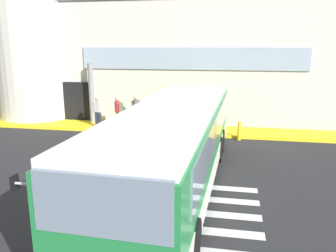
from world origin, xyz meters
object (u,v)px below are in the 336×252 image
entry_support_column (91,93)px  passenger_at_curb_edge (136,109)px  passenger_by_doorway (118,110)px  passenger_near_column (98,110)px  safety_bollard_yellow (239,131)px  bus_main_foreground (175,146)px

entry_support_column → passenger_at_curb_edge: entry_support_column is taller
entry_support_column → passenger_by_doorway: bearing=-27.0°
entry_support_column → passenger_near_column: entry_support_column is taller
safety_bollard_yellow → passenger_by_doorway: bearing=172.6°
passenger_near_column → safety_bollard_yellow: 7.57m
passenger_near_column → passenger_at_curb_edge: 2.06m
bus_main_foreground → passenger_near_column: bearing=128.8°
entry_support_column → passenger_by_doorway: (1.91, -0.97, -0.73)m
passenger_near_column → bus_main_foreground: bearing=-51.2°
entry_support_column → safety_bollard_yellow: entry_support_column is taller
entry_support_column → passenger_near_column: (0.80, -1.13, -0.76)m
passenger_near_column → entry_support_column: bearing=125.2°
bus_main_foreground → passenger_by_doorway: (-4.24, 6.82, -0.22)m
bus_main_foreground → passenger_near_column: (-5.35, 6.66, -0.26)m
passenger_by_doorway → passenger_at_curb_edge: (0.82, 0.55, -0.03)m
safety_bollard_yellow → entry_support_column: bearing=167.8°
passenger_at_curb_edge → bus_main_foreground: bearing=-65.1°
bus_main_foreground → safety_bollard_yellow: (2.16, 5.99, -0.89)m
entry_support_column → passenger_at_curb_edge: (2.73, -0.42, -0.76)m
bus_main_foreground → safety_bollard_yellow: size_ratio=13.59×
safety_bollard_yellow → passenger_at_curb_edge: bearing=166.1°
bus_main_foreground → passenger_at_curb_edge: bus_main_foreground is taller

